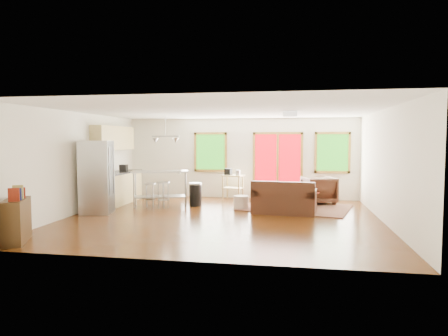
% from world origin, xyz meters
% --- Properties ---
extents(floor, '(7.50, 7.00, 0.02)m').
position_xyz_m(floor, '(0.00, 0.00, -0.01)').
color(floor, '#331806').
rests_on(floor, ground).
extents(ceiling, '(7.50, 7.00, 0.02)m').
position_xyz_m(ceiling, '(0.00, 0.00, 2.61)').
color(ceiling, white).
rests_on(ceiling, ground).
extents(back_wall, '(7.50, 0.02, 2.60)m').
position_xyz_m(back_wall, '(0.00, 3.51, 1.30)').
color(back_wall, silver).
rests_on(back_wall, ground).
extents(left_wall, '(0.02, 7.00, 2.60)m').
position_xyz_m(left_wall, '(-3.76, 0.00, 1.30)').
color(left_wall, silver).
rests_on(left_wall, ground).
extents(right_wall, '(0.02, 7.00, 2.60)m').
position_xyz_m(right_wall, '(3.76, 0.00, 1.30)').
color(right_wall, silver).
rests_on(right_wall, ground).
extents(front_wall, '(7.50, 0.02, 2.60)m').
position_xyz_m(front_wall, '(0.00, -3.51, 1.30)').
color(front_wall, silver).
rests_on(front_wall, ground).
extents(window_left, '(1.10, 0.05, 1.30)m').
position_xyz_m(window_left, '(-1.00, 3.46, 1.50)').
color(window_left, '#1A5910').
rests_on(window_left, back_wall).
extents(french_doors, '(1.60, 0.05, 2.10)m').
position_xyz_m(french_doors, '(1.20, 3.46, 1.10)').
color(french_doors, '#B8050F').
rests_on(french_doors, back_wall).
extents(window_right, '(1.10, 0.05, 1.30)m').
position_xyz_m(window_right, '(2.90, 3.46, 1.50)').
color(window_right, '#1A5910').
rests_on(window_right, back_wall).
extents(rug, '(3.28, 2.80, 0.03)m').
position_xyz_m(rug, '(1.78, 1.78, 0.01)').
color(rug, '#4D5B35').
rests_on(rug, floor).
extents(loveseat, '(1.69, 1.08, 0.85)m').
position_xyz_m(loveseat, '(1.47, 0.93, 0.34)').
color(loveseat, '#32190F').
rests_on(loveseat, floor).
extents(coffee_table, '(1.03, 0.64, 0.41)m').
position_xyz_m(coffee_table, '(1.75, 1.81, 0.35)').
color(coffee_table, '#33200D').
rests_on(coffee_table, floor).
extents(armchair, '(1.07, 1.04, 0.89)m').
position_xyz_m(armchair, '(2.45, 2.62, 0.45)').
color(armchair, '#32190F').
rests_on(armchair, floor).
extents(ottoman, '(0.73, 0.73, 0.44)m').
position_xyz_m(ottoman, '(1.11, 2.29, 0.22)').
color(ottoman, '#32190F').
rests_on(ottoman, floor).
extents(pouf, '(0.45, 0.45, 0.36)m').
position_xyz_m(pouf, '(0.29, 1.40, 0.18)').
color(pouf, beige).
rests_on(pouf, floor).
extents(vase, '(0.23, 0.24, 0.33)m').
position_xyz_m(vase, '(1.70, 1.74, 0.52)').
color(vase, silver).
rests_on(vase, coffee_table).
extents(book, '(0.24, 0.08, 0.32)m').
position_xyz_m(book, '(2.18, 1.96, 0.56)').
color(book, maroon).
rests_on(book, coffee_table).
extents(cabinets, '(0.64, 2.24, 2.30)m').
position_xyz_m(cabinets, '(-3.49, 1.70, 0.93)').
color(cabinets, tan).
rests_on(cabinets, floor).
extents(refrigerator, '(0.88, 0.87, 1.88)m').
position_xyz_m(refrigerator, '(-3.29, 0.11, 0.94)').
color(refrigerator, '#B7BABC').
rests_on(refrigerator, floor).
extents(island, '(1.72, 1.08, 1.01)m').
position_xyz_m(island, '(-2.08, 1.53, 0.70)').
color(island, '#B7BABC').
rests_on(island, floor).
extents(cup, '(0.14, 0.12, 0.11)m').
position_xyz_m(cup, '(-1.46, 1.36, 1.01)').
color(cup, white).
rests_on(cup, island).
extents(bar_stool_a, '(0.41, 0.41, 0.69)m').
position_xyz_m(bar_stool_a, '(-2.28, 1.21, 0.51)').
color(bar_stool_a, '#B7BABC').
rests_on(bar_stool_a, floor).
extents(bar_stool_b, '(0.45, 0.45, 0.74)m').
position_xyz_m(bar_stool_b, '(-1.87, 1.16, 0.55)').
color(bar_stool_b, '#B7BABC').
rests_on(bar_stool_b, floor).
extents(trash_can, '(0.45, 0.45, 0.67)m').
position_xyz_m(trash_can, '(-1.06, 1.63, 0.34)').
color(trash_can, black).
rests_on(trash_can, floor).
extents(kitchen_cart, '(0.73, 0.57, 0.99)m').
position_xyz_m(kitchen_cart, '(-0.21, 3.07, 0.67)').
color(kitchen_cart, tan).
rests_on(kitchen_cart, floor).
extents(bookshelf, '(0.69, 0.97, 1.06)m').
position_xyz_m(bookshelf, '(-3.35, -2.90, 0.42)').
color(bookshelf, '#33200D').
rests_on(bookshelf, floor).
extents(ceiling_flush, '(0.35, 0.35, 0.12)m').
position_xyz_m(ceiling_flush, '(1.60, 0.60, 2.53)').
color(ceiling_flush, white).
rests_on(ceiling_flush, ceiling).
extents(pendant_light, '(0.80, 0.18, 0.79)m').
position_xyz_m(pendant_light, '(-1.90, 1.50, 1.90)').
color(pendant_light, gray).
rests_on(pendant_light, ceiling).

